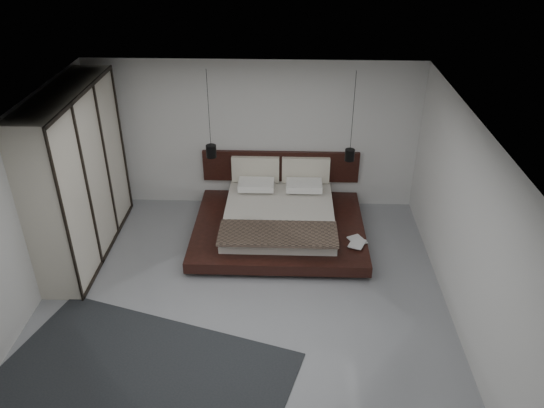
{
  "coord_description": "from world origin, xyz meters",
  "views": [
    {
      "loc": [
        0.65,
        -6.01,
        5.19
      ],
      "look_at": [
        0.39,
        1.2,
        1.0
      ],
      "focal_mm": 35.0,
      "sensor_mm": 36.0,
      "label": 1
    }
  ],
  "objects_px": {
    "lattice_screen": "(86,151)",
    "wardrobe": "(77,176)",
    "bed": "(279,219)",
    "rug": "(132,393)",
    "pendant_left": "(211,151)",
    "pendant_right": "(350,154)"
  },
  "relations": [
    {
      "from": "lattice_screen",
      "to": "pendant_right",
      "type": "xyz_separation_m",
      "value": [
        4.64,
        -0.07,
        0.03
      ]
    },
    {
      "from": "lattice_screen",
      "to": "wardrobe",
      "type": "height_order",
      "value": "wardrobe"
    },
    {
      "from": "bed",
      "to": "rug",
      "type": "xyz_separation_m",
      "value": [
        -1.69,
        -3.6,
        -0.29
      ]
    },
    {
      "from": "pendant_left",
      "to": "pendant_right",
      "type": "bearing_deg",
      "value": 0.0
    },
    {
      "from": "lattice_screen",
      "to": "rug",
      "type": "bearing_deg",
      "value": -67.14
    },
    {
      "from": "lattice_screen",
      "to": "bed",
      "type": "bearing_deg",
      "value": -9.05
    },
    {
      "from": "bed",
      "to": "wardrobe",
      "type": "bearing_deg",
      "value": -170.03
    },
    {
      "from": "bed",
      "to": "pendant_left",
      "type": "height_order",
      "value": "pendant_left"
    },
    {
      "from": "pendant_left",
      "to": "wardrobe",
      "type": "height_order",
      "value": "pendant_left"
    },
    {
      "from": "pendant_left",
      "to": "pendant_right",
      "type": "xyz_separation_m",
      "value": [
        2.41,
        0.0,
        -0.03
      ]
    },
    {
      "from": "wardrobe",
      "to": "pendant_left",
      "type": "bearing_deg",
      "value": 27.55
    },
    {
      "from": "pendant_left",
      "to": "pendant_right",
      "type": "height_order",
      "value": "same"
    },
    {
      "from": "wardrobe",
      "to": "rug",
      "type": "height_order",
      "value": "wardrobe"
    },
    {
      "from": "wardrobe",
      "to": "rug",
      "type": "relative_size",
      "value": 0.77
    },
    {
      "from": "pendant_right",
      "to": "pendant_left",
      "type": "bearing_deg",
      "value": 180.0
    },
    {
      "from": "pendant_left",
      "to": "pendant_right",
      "type": "distance_m",
      "value": 2.41
    },
    {
      "from": "pendant_left",
      "to": "rug",
      "type": "xyz_separation_m",
      "value": [
        -0.49,
        -4.08,
        -1.36
      ]
    },
    {
      "from": "wardrobe",
      "to": "bed",
      "type": "bearing_deg",
      "value": 9.97
    },
    {
      "from": "wardrobe",
      "to": "rug",
      "type": "distance_m",
      "value": 3.66
    },
    {
      "from": "wardrobe",
      "to": "pendant_right",
      "type": "bearing_deg",
      "value": 13.28
    },
    {
      "from": "rug",
      "to": "pendant_left",
      "type": "bearing_deg",
      "value": 83.17
    },
    {
      "from": "bed",
      "to": "rug",
      "type": "bearing_deg",
      "value": -115.15
    }
  ]
}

